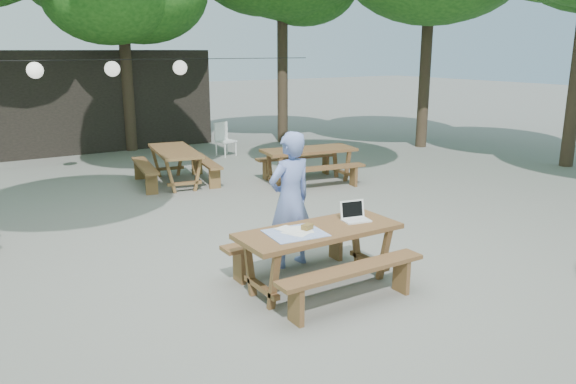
# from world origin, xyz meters

# --- Properties ---
(ground) EXTENTS (80.00, 80.00, 0.00)m
(ground) POSITION_xyz_m (0.00, 0.00, 0.00)
(ground) COLOR #63635F
(ground) RESTS_ON ground
(pavilion) EXTENTS (6.00, 3.00, 2.80)m
(pavilion) POSITION_xyz_m (0.50, 10.50, 1.40)
(pavilion) COLOR black
(pavilion) RESTS_ON ground
(main_picnic_table) EXTENTS (2.00, 1.58, 0.75)m
(main_picnic_table) POSITION_xyz_m (0.02, -1.73, 0.39)
(main_picnic_table) COLOR brown
(main_picnic_table) RESTS_ON ground
(picnic_table_ne) EXTENTS (2.12, 1.85, 0.75)m
(picnic_table_ne) POSITION_xyz_m (3.03, 2.92, 0.39)
(picnic_table_ne) COLOR brown
(picnic_table_ne) RESTS_ON ground
(picnic_table_far_e) EXTENTS (1.86, 2.13, 0.75)m
(picnic_table_far_e) POSITION_xyz_m (0.55, 4.37, 0.39)
(picnic_table_far_e) COLOR brown
(picnic_table_far_e) RESTS_ON ground
(woman) EXTENTS (0.70, 0.50, 1.81)m
(woman) POSITION_xyz_m (0.12, -0.92, 0.91)
(woman) COLOR #6F83CA
(woman) RESTS_ON ground
(plastic_chair) EXTENTS (0.53, 0.53, 0.90)m
(plastic_chair) POSITION_xyz_m (2.91, 6.78, 0.26)
(plastic_chair) COLOR white
(plastic_chair) RESTS_ON ground
(laptop) EXTENTS (0.37, 0.32, 0.24)m
(laptop) POSITION_xyz_m (0.60, -1.67, 0.81)
(laptop) COLOR white
(laptop) RESTS_ON main_picnic_table
(tabletop_clutter) EXTENTS (0.70, 0.61, 0.08)m
(tabletop_clutter) POSITION_xyz_m (-0.28, -1.72, 0.76)
(tabletop_clutter) COLOR blue
(tabletop_clutter) RESTS_ON main_picnic_table
(paper_lanterns) EXTENTS (9.00, 0.34, 0.38)m
(paper_lanterns) POSITION_xyz_m (-0.19, 6.00, 2.40)
(paper_lanterns) COLOR black
(paper_lanterns) RESTS_ON ground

